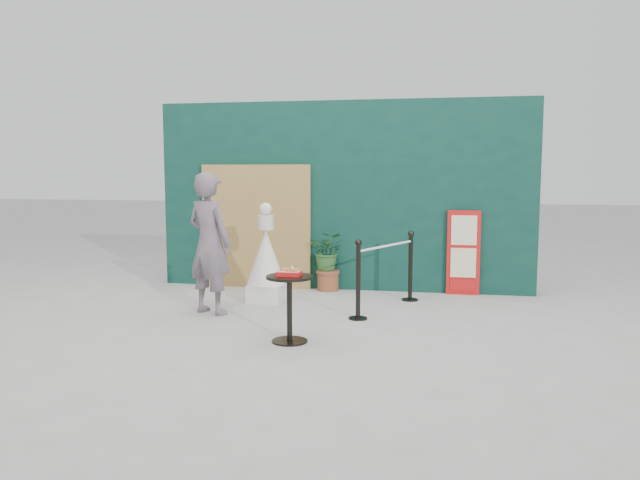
{
  "coord_description": "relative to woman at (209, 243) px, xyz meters",
  "views": [
    {
      "loc": [
        1.55,
        -6.76,
        1.91
      ],
      "look_at": [
        0.0,
        1.2,
        1.0
      ],
      "focal_mm": 35.0,
      "sensor_mm": 36.0,
      "label": 1
    }
  ],
  "objects": [
    {
      "name": "food_basket",
      "position": [
        1.38,
        -1.16,
        -0.16
      ],
      "size": [
        0.26,
        0.19,
        0.11
      ],
      "color": "red",
      "rests_on": "cafe_table"
    },
    {
      "name": "ground",
      "position": [
        1.46,
        -1.01,
        -0.94
      ],
      "size": [
        60.0,
        60.0,
        0.0
      ],
      "primitive_type": "plane",
      "color": "#ADAAA5",
      "rests_on": "ground"
    },
    {
      "name": "bamboo_fence",
      "position": [
        0.06,
        1.93,
        0.06
      ],
      "size": [
        1.8,
        0.08,
        2.0
      ],
      "primitive_type": "cube",
      "color": "tan",
      "rests_on": "ground"
    },
    {
      "name": "planter",
      "position": [
        1.26,
        1.87,
        -0.4
      ],
      "size": [
        0.55,
        0.48,
        0.94
      ],
      "color": "brown",
      "rests_on": "ground"
    },
    {
      "name": "statue",
      "position": [
        0.53,
        0.85,
        -0.35
      ],
      "size": [
        0.56,
        0.56,
        1.45
      ],
      "color": "silver",
      "rests_on": "ground"
    },
    {
      "name": "stanchion_barrier",
      "position": [
        2.28,
        0.7,
        -0.45
      ],
      "size": [
        0.84,
        1.54,
        1.03
      ],
      "color": "black",
      "rests_on": "ground"
    },
    {
      "name": "cafe_table",
      "position": [
        1.38,
        -1.17,
        -0.45
      ],
      "size": [
        0.52,
        0.52,
        0.75
      ],
      "color": "black",
      "rests_on": "ground"
    },
    {
      "name": "back_wall",
      "position": [
        1.46,
        2.14,
        0.56
      ],
      "size": [
        6.0,
        0.3,
        3.0
      ],
      "primitive_type": "cube",
      "color": "#0A302B",
      "rests_on": "ground"
    },
    {
      "name": "woman",
      "position": [
        0.0,
        0.0,
        0.0
      ],
      "size": [
        0.81,
        0.68,
        1.89
      ],
      "primitive_type": "imported",
      "rotation": [
        0.0,
        0.0,
        2.75
      ],
      "color": "slate",
      "rests_on": "ground"
    },
    {
      "name": "menu_board",
      "position": [
        3.36,
        1.94,
        -0.29
      ],
      "size": [
        0.5,
        0.07,
        1.3
      ],
      "color": "red",
      "rests_on": "ground"
    }
  ]
}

